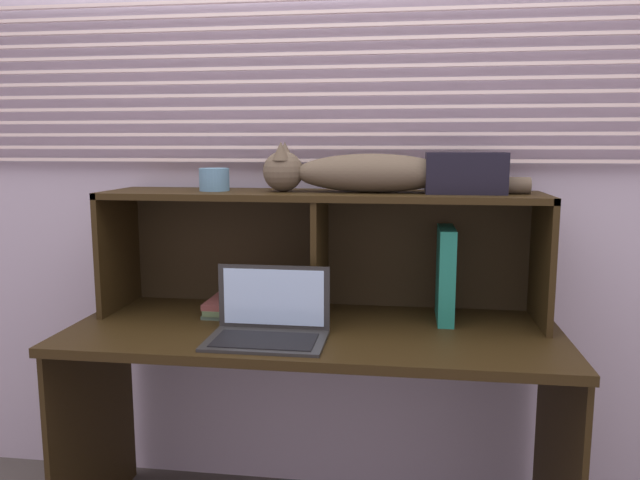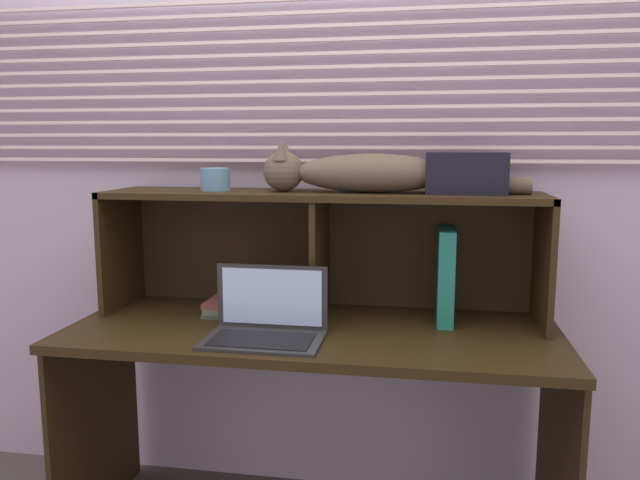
# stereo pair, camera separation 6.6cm
# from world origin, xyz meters

# --- Properties ---
(back_panel_with_blinds) EXTENTS (4.40, 0.08, 2.50)m
(back_panel_with_blinds) POSITION_xyz_m (0.00, 0.55, 1.26)
(back_panel_with_blinds) COLOR #B6ABC0
(back_panel_with_blinds) RESTS_ON ground
(desk) EXTENTS (1.59, 0.65, 0.74)m
(desk) POSITION_xyz_m (0.00, 0.19, 0.61)
(desk) COLOR black
(desk) RESTS_ON ground
(hutch_shelf_unit) EXTENTS (1.49, 0.33, 0.43)m
(hutch_shelf_unit) POSITION_xyz_m (-0.00, 0.37, 1.05)
(hutch_shelf_unit) COLOR black
(hutch_shelf_unit) RESTS_ON desk
(cat) EXTENTS (0.88, 0.16, 0.17)m
(cat) POSITION_xyz_m (0.13, 0.34, 1.24)
(cat) COLOR brown
(cat) RESTS_ON hutch_shelf_unit
(laptop) EXTENTS (0.36, 0.24, 0.21)m
(laptop) POSITION_xyz_m (-0.12, 0.05, 0.79)
(laptop) COLOR #292929
(laptop) RESTS_ON desk
(binder_upright) EXTENTS (0.05, 0.22, 0.32)m
(binder_upright) POSITION_xyz_m (0.43, 0.34, 0.90)
(binder_upright) COLOR #1C7562
(binder_upright) RESTS_ON desk
(book_stack) EXTENTS (0.18, 0.24, 0.05)m
(book_stack) POSITION_xyz_m (-0.30, 0.33, 0.77)
(book_stack) COLOR #465E4E
(book_stack) RESTS_ON desk
(small_basket) EXTENTS (0.10, 0.10, 0.08)m
(small_basket) POSITION_xyz_m (-0.37, 0.34, 1.21)
(small_basket) COLOR #5584A3
(small_basket) RESTS_ON hutch_shelf_unit
(storage_box) EXTENTS (0.26, 0.15, 0.13)m
(storage_box) POSITION_xyz_m (0.48, 0.34, 1.24)
(storage_box) COLOR black
(storage_box) RESTS_ON hutch_shelf_unit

